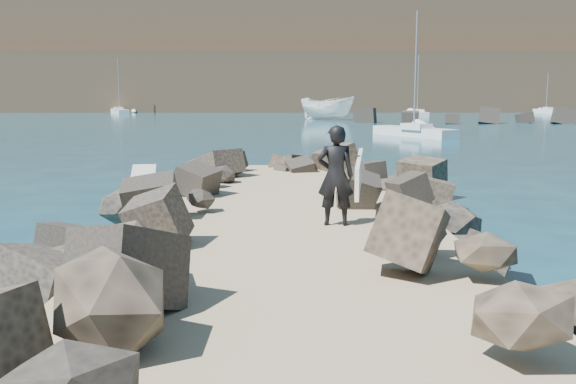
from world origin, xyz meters
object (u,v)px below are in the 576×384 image
Objects in this scene: surfer_with_board at (339,175)px; sailboat_c at (414,132)px; surfboard_resting at (143,186)px; boat_imported at (327,108)px.

sailboat_c reaches higher than surfer_with_board.
sailboat_c is (8.55, 34.16, -1.23)m from surfer_with_board.
surfer_with_board reaches higher than surfboard_resting.
sailboat_c is (12.82, 31.90, -0.69)m from surfboard_resting.
surfboard_resting is at bearing -111.89° from sailboat_c.
surfer_with_board is (-4.35, -63.02, 0.21)m from boat_imported.
surfboard_resting is 0.93× the size of surfer_with_board.
surfboard_resting is 4.85m from surfer_with_board.
surfer_with_board is at bearing -36.91° from surfboard_resting.
sailboat_c is at bearing 75.94° from surfer_with_board.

